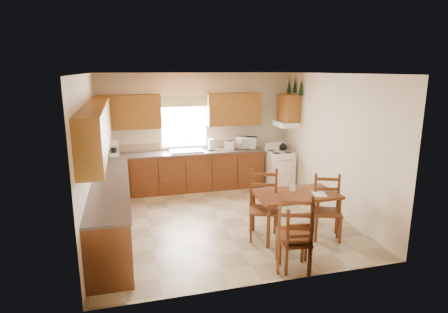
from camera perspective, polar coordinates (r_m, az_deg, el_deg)
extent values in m
plane|color=tan|center=(7.17, -0.54, -9.59)|extent=(4.50, 4.50, 0.00)
plane|color=brown|center=(6.61, -0.59, 12.53)|extent=(4.50, 4.50, 0.00)
plane|color=beige|center=(6.58, -19.88, -0.12)|extent=(4.50, 4.50, 0.00)
plane|color=beige|center=(7.64, 16.02, 1.90)|extent=(4.50, 4.50, 0.00)
plane|color=beige|center=(8.92, -4.21, 3.94)|extent=(4.50, 4.50, 0.00)
plane|color=beige|center=(4.69, 6.40, -4.56)|extent=(4.50, 4.50, 0.00)
cube|color=brown|center=(8.77, -6.15, -2.36)|extent=(3.75, 0.60, 0.88)
cube|color=brown|center=(6.68, -16.78, -7.87)|extent=(0.60, 3.60, 0.88)
cube|color=#4E413C|center=(8.65, -6.22, 0.58)|extent=(3.75, 0.63, 0.04)
cube|color=#4E413C|center=(6.53, -17.05, -4.10)|extent=(0.63, 3.60, 0.04)
cube|color=gray|center=(8.91, -6.53, 1.66)|extent=(3.75, 0.01, 0.18)
cube|color=brown|center=(8.54, -14.37, 6.57)|extent=(1.41, 0.33, 0.75)
cube|color=brown|center=(8.90, 1.44, 7.23)|extent=(1.25, 0.33, 0.75)
cube|color=brown|center=(6.33, -18.84, 4.12)|extent=(0.33, 3.60, 0.75)
cube|color=brown|center=(8.92, 9.83, 7.35)|extent=(0.33, 0.62, 0.62)
cube|color=white|center=(8.95, 9.44, 4.92)|extent=(0.44, 0.62, 0.12)
cube|color=white|center=(8.81, -6.12, 5.10)|extent=(1.13, 0.02, 1.18)
cube|color=white|center=(8.81, -6.11, 5.10)|extent=(1.05, 0.01, 1.10)
cube|color=#567443|center=(8.73, -6.17, 8.33)|extent=(1.19, 0.01, 0.24)
cube|color=silver|center=(8.66, -5.74, 0.86)|extent=(0.75, 0.45, 0.04)
cone|color=black|center=(8.66, 11.65, 10.29)|extent=(0.22, 0.22, 0.36)
cone|color=black|center=(8.94, 10.73, 10.67)|extent=(0.22, 0.22, 0.36)
cone|color=black|center=(9.23, 9.85, 10.52)|extent=(0.22, 0.22, 0.36)
cube|color=white|center=(9.08, 8.39, -1.98)|extent=(0.62, 0.64, 0.85)
cube|color=white|center=(8.52, -16.41, 1.13)|extent=(0.19, 0.22, 0.31)
cylinder|color=white|center=(8.74, -2.00, 1.80)|extent=(0.15, 0.15, 0.27)
cube|color=white|center=(8.83, 0.81, 1.65)|extent=(0.25, 0.19, 0.18)
imported|color=white|center=(8.98, 3.42, 2.11)|extent=(0.54, 0.47, 0.27)
cube|color=brown|center=(6.55, 10.77, -8.58)|extent=(1.40, 0.82, 0.74)
cube|color=brown|center=(5.44, 10.55, -10.96)|extent=(0.61, 0.60, 1.14)
cube|color=brown|center=(5.45, 10.82, -12.02)|extent=(0.45, 0.43, 0.95)
cube|color=brown|center=(6.27, 6.08, -7.46)|extent=(0.60, 0.58, 1.14)
cube|color=brown|center=(6.49, 15.50, -7.58)|extent=(0.57, 0.56, 1.06)
cube|color=white|center=(6.47, 14.32, -5.55)|extent=(0.28, 0.33, 0.00)
cube|color=white|center=(6.49, 10.44, -4.75)|extent=(0.09, 0.04, 0.12)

